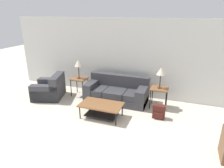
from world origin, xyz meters
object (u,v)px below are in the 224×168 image
couch (117,92)px  table_lamp_left (78,64)px  armchair (50,89)px  side_table_right (159,90)px  side_table_left (79,80)px  backpack (159,112)px  table_lamp_right (161,72)px  coffee_table (101,107)px

couch → table_lamp_left: (-1.36, -0.02, 0.84)m
armchair → side_table_right: bearing=8.0°
side_table_right → table_lamp_left: bearing=180.0°
side_table_right → side_table_left: bearing=180.0°
side_table_left → table_lamp_left: 0.58m
armchair → side_table_left: bearing=30.2°
armchair → backpack: size_ratio=3.07×
table_lamp_right → coffee_table: bearing=-139.9°
side_table_right → backpack: (0.11, -0.69, -0.37)m
coffee_table → side_table_left: (-1.32, 1.18, 0.26)m
table_lamp_left → table_lamp_right: 2.72m
side_table_right → table_lamp_left: 2.78m
table_lamp_right → backpack: 1.17m
couch → side_table_right: couch is taller
side_table_left → table_lamp_left: size_ratio=0.98×
side_table_left → table_lamp_right: (2.72, 0.00, 0.58)m
side_table_left → backpack: bearing=-13.7°
coffee_table → side_table_right: (1.40, 1.18, 0.26)m
side_table_left → table_lamp_right: table_lamp_right is taller
table_lamp_left → table_lamp_right: same height
couch → table_lamp_right: size_ratio=3.12×
table_lamp_right → couch: bearing=179.1°
coffee_table → side_table_left: size_ratio=1.85×
couch → table_lamp_right: table_lamp_right is taller
coffee_table → side_table_left: side_table_left is taller
coffee_table → side_table_left: 1.79m
coffee_table → table_lamp_left: size_ratio=1.82×
table_lamp_left → side_table_left: bearing=0.0°
couch → table_lamp_left: 1.60m
armchair → side_table_right: (3.59, 0.51, 0.27)m
side_table_left → coffee_table: bearing=-41.8°
couch → side_table_right: bearing=-0.9°
couch → side_table_left: couch is taller
couch → side_table_right: 1.38m
side_table_right → backpack: side_table_right is taller
armchair → table_lamp_left: size_ratio=1.88×
side_table_left → armchair: bearing=-149.8°
couch → armchair: 2.29m
side_table_left → backpack: side_table_left is taller
side_table_left → side_table_right: same height
side_table_right → table_lamp_right: (0.00, 0.00, 0.58)m
side_table_left → backpack: size_ratio=1.60×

